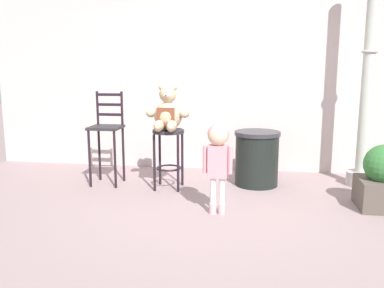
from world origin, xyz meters
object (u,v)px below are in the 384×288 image
object	(u,v)px
planter_with_shrub	(383,179)
child_walking	(218,149)
teddy_bear	(168,113)
bar_stool_with_teddy	(169,147)
bar_chair_empty	(107,132)
trash_bin	(257,158)
lamppost	(366,95)

from	to	relation	value
planter_with_shrub	child_walking	bearing A→B (deg)	-165.94
teddy_bear	child_walking	world-z (taller)	teddy_bear
bar_stool_with_teddy	bar_chair_empty	distance (m)	0.85
bar_stool_with_teddy	planter_with_shrub	size ratio (longest dim) A/B	1.07
child_walking	trash_bin	size ratio (longest dim) A/B	1.34
bar_stool_with_teddy	lamppost	size ratio (longest dim) A/B	0.25
planter_with_shrub	lamppost	bearing A→B (deg)	90.64
trash_bin	bar_chair_empty	bearing A→B (deg)	-173.45
lamppost	bar_chair_empty	world-z (taller)	lamppost
child_walking	bar_chair_empty	size ratio (longest dim) A/B	0.79
teddy_bear	bar_chair_empty	bearing A→B (deg)	171.43
bar_stool_with_teddy	bar_chair_empty	world-z (taller)	bar_chair_empty
child_walking	lamppost	distance (m)	2.24
bar_stool_with_teddy	planter_with_shrub	bearing A→B (deg)	-9.25
trash_bin	planter_with_shrub	xyz separation A→B (m)	(1.34, -0.72, -0.03)
teddy_bear	child_walking	bearing A→B (deg)	-49.39
lamppost	child_walking	bearing A→B (deg)	-142.52
bar_chair_empty	planter_with_shrub	size ratio (longest dim) A/B	1.71
trash_bin	planter_with_shrub	size ratio (longest dim) A/B	1.00
teddy_bear	bar_chair_empty	xyz separation A→B (m)	(-0.83, 0.13, -0.27)
trash_bin	lamppost	distance (m)	1.57
bar_stool_with_teddy	lamppost	world-z (taller)	lamppost
bar_chair_empty	lamppost	bearing A→B (deg)	6.97
child_walking	lamppost	bearing A→B (deg)	-134.79
lamppost	bar_chair_empty	bearing A→B (deg)	-173.03
child_walking	trash_bin	distance (m)	1.26
bar_stool_with_teddy	teddy_bear	world-z (taller)	teddy_bear
teddy_bear	lamppost	bearing A→B (deg)	12.20
trash_bin	bar_chair_empty	xyz separation A→B (m)	(-1.93, -0.22, 0.33)
teddy_bear	bar_stool_with_teddy	bearing A→B (deg)	90.00
teddy_bear	child_walking	xyz separation A→B (m)	(0.69, -0.81, -0.27)
bar_stool_with_teddy	planter_with_shrub	distance (m)	2.48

